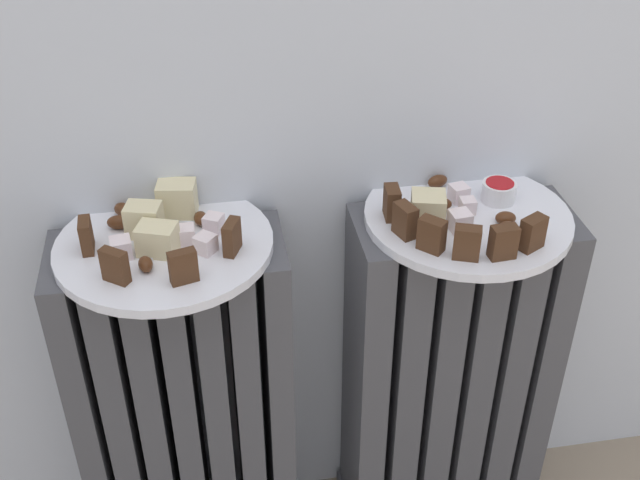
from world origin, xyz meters
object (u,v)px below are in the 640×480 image
object	(u,v)px
radiator_left	(187,415)
fork	(167,239)
radiator_right	(447,383)
plate_right	(467,217)
jam_bowl_right	(499,190)
plate_left	(164,245)

from	to	relation	value
radiator_left	fork	distance (m)	0.30
radiator_right	plate_right	distance (m)	0.29
jam_bowl_right	fork	xyz separation A→B (m)	(-0.43, -0.02, -0.01)
radiator_left	fork	size ratio (longest dim) A/B	6.14
radiator_left	plate_right	distance (m)	0.48
radiator_left	plate_left	bearing A→B (deg)	135.00
radiator_right	plate_left	xyz separation A→B (m)	(-0.38, 0.00, 0.29)
plate_right	fork	world-z (taller)	fork
radiator_right	plate_right	size ratio (longest dim) A/B	2.14
jam_bowl_right	fork	world-z (taller)	jam_bowl_right
radiator_left	jam_bowl_right	world-z (taller)	jam_bowl_right
radiator_right	jam_bowl_right	bearing A→B (deg)	26.43
radiator_left	plate_left	size ratio (longest dim) A/B	2.14
radiator_left	plate_left	world-z (taller)	plate_left
fork	plate_left	bearing A→B (deg)	-164.96
plate_left	fork	xyz separation A→B (m)	(0.00, 0.00, 0.01)
radiator_right	fork	xyz separation A→B (m)	(-0.38, 0.00, 0.30)
plate_left	fork	bearing A→B (deg)	15.04
plate_left	radiator_right	bearing A→B (deg)	0.00
radiator_left	radiator_right	xyz separation A→B (m)	(0.38, 0.00, 0.00)
radiator_right	fork	distance (m)	0.48
radiator_right	jam_bowl_right	distance (m)	0.32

